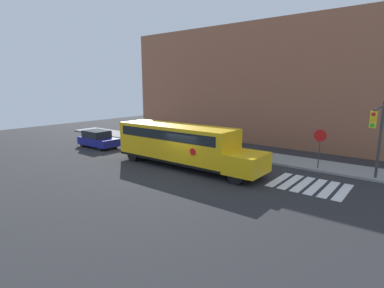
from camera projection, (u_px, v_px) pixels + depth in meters
The scene contains 8 objects.
ground_plane at pixel (187, 171), 19.79m from camera, with size 60.00×60.00×0.00m, color #28282B.
sidewalk_strip at pixel (236, 153), 24.80m from camera, with size 44.00×3.00×0.15m.
building_backdrop at pixel (272, 84), 28.74m from camera, with size 32.00×4.00×11.32m.
crosswalk_stripes at pixel (309, 185), 16.93m from camera, with size 4.00×3.20×0.01m.
school_bus at pixel (181, 143), 20.66m from camera, with size 11.10×2.57×2.86m.
parked_car at pixel (98, 139), 27.23m from camera, with size 4.00×1.83×1.53m.
stop_sign at pixel (320, 143), 19.60m from camera, with size 0.79×0.10×2.73m.
traffic_light at pixel (378, 130), 16.17m from camera, with size 0.28×4.04×4.67m.
Camera 1 is at (12.02, -14.82, 5.57)m, focal length 28.00 mm.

